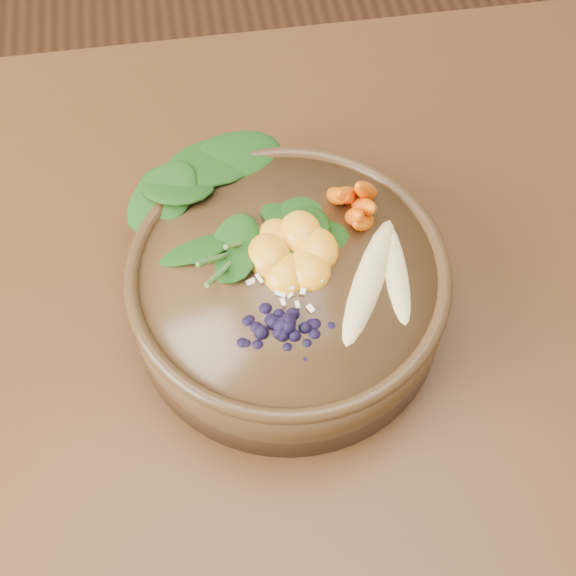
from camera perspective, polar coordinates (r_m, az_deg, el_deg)
name	(u,v)px	position (r m, az deg, el deg)	size (l,w,h in m)	color
ground	(319,535)	(1.50, 2.25, -17.13)	(4.00, 4.00, 0.00)	#381E0F
dining_table	(339,370)	(0.88, 3.67, -5.81)	(1.60, 0.90, 0.75)	#331C0C
stoneware_bowl	(288,294)	(0.77, 0.00, -0.40)	(0.30, 0.30, 0.08)	#48321C
kale_heap	(247,197)	(0.76, -2.96, 6.45)	(0.20, 0.18, 0.05)	#1B4813
carrot_cluster	(356,179)	(0.75, 4.86, 7.73)	(0.06, 0.06, 0.08)	orange
banana_halves	(384,267)	(0.73, 6.84, 1.49)	(0.10, 0.16, 0.03)	#E0CC84
mandarin_cluster	(293,244)	(0.73, 0.33, 3.18)	(0.09, 0.10, 0.03)	orange
blueberry_pile	(283,317)	(0.69, -0.35, -2.09)	(0.14, 0.10, 0.04)	black
coconut_flakes	(288,287)	(0.72, -0.03, 0.07)	(0.10, 0.07, 0.01)	white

